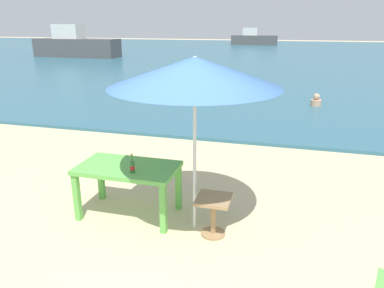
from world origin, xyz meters
The scene contains 8 objects.
sea_water centered at (0.00, 30.00, 0.04)m, with size 120.00×50.00×0.08m, color #2D6075.
picnic_table_green centered at (-0.99, 1.37, 0.65)m, with size 1.40×0.80×0.76m.
beer_bottle_amber centered at (-0.83, 1.18, 0.85)m, with size 0.07×0.07×0.26m.
patio_umbrella centered at (0.01, 1.25, 2.12)m, with size 2.10×2.10×2.30m.
side_table_wood centered at (0.29, 1.16, 0.35)m, with size 0.44×0.44×0.54m.
swimmer_person centered at (2.00, 9.37, 0.24)m, with size 0.34×0.34×0.41m.
boat_cargo_ship centered at (-15.60, 23.22, 0.98)m, with size 6.86×1.87×2.49m.
boat_sailboat centered at (-3.65, 43.49, 0.80)m, with size 5.53×1.51×2.01m.
Camera 1 is at (1.11, -2.91, 2.67)m, focal length 33.62 mm.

